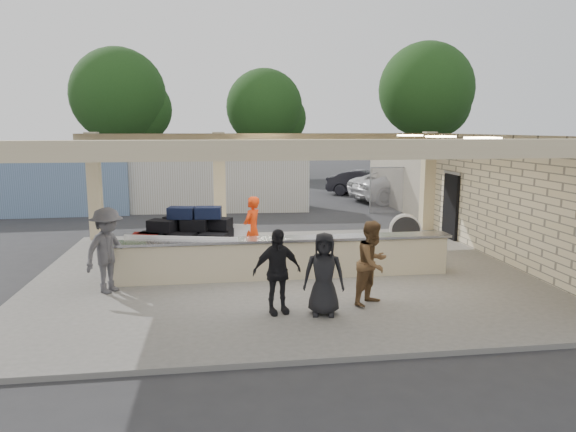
{
  "coord_description": "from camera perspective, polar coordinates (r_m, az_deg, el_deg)",
  "views": [
    {
      "loc": [
        -1.58,
        -12.41,
        3.67
      ],
      "look_at": [
        0.28,
        1.0,
        1.35
      ],
      "focal_mm": 32.0,
      "sensor_mm": 36.0,
      "label": 1
    }
  ],
  "objects": [
    {
      "name": "ground",
      "position": [
        13.03,
        -0.64,
        -6.61
      ],
      "size": [
        120.0,
        120.0,
        0.0
      ],
      "primitive_type": "plane",
      "color": "#2C2C2E",
      "rests_on": "ground"
    },
    {
      "name": "pavilion",
      "position": [
        13.4,
        -0.11,
        -0.24
      ],
      "size": [
        12.01,
        10.0,
        3.55
      ],
      "color": "#625F5B",
      "rests_on": "ground"
    },
    {
      "name": "baggage_counter",
      "position": [
        12.4,
        -0.35,
        -4.66
      ],
      "size": [
        8.2,
        0.58,
        0.98
      ],
      "color": "beige",
      "rests_on": "pavilion"
    },
    {
      "name": "luggage_cart",
      "position": [
        13.23,
        -11.07,
        -2.23
      ],
      "size": [
        3.1,
        2.34,
        1.61
      ],
      "rotation": [
        0.0,
        0.0,
        -0.25
      ],
      "color": "white",
      "rests_on": "pavilion"
    },
    {
      "name": "drum_fan",
      "position": [
        15.81,
        12.89,
        -1.52
      ],
      "size": [
        0.97,
        0.54,
        1.03
      ],
      "rotation": [
        0.0,
        0.0,
        -0.24
      ],
      "color": "white",
      "rests_on": "pavilion"
    },
    {
      "name": "baggage_handler",
      "position": [
        13.79,
        -4.02,
        -1.49
      ],
      "size": [
        0.66,
        0.74,
        1.78
      ],
      "primitive_type": "imported",
      "rotation": [
        0.0,
        0.0,
        4.11
      ],
      "color": "red",
      "rests_on": "pavilion"
    },
    {
      "name": "passenger_a",
      "position": [
        10.61,
        9.39,
        -5.16
      ],
      "size": [
        0.89,
        0.82,
        1.73
      ],
      "primitive_type": "imported",
      "rotation": [
        0.0,
        0.0,
        0.68
      ],
      "color": "brown",
      "rests_on": "pavilion"
    },
    {
      "name": "passenger_b",
      "position": [
        9.97,
        -1.24,
        -6.18
      ],
      "size": [
        1.04,
        0.58,
        1.67
      ],
      "primitive_type": "imported",
      "rotation": [
        0.0,
        0.0,
        0.24
      ],
      "color": "black",
      "rests_on": "pavilion"
    },
    {
      "name": "passenger_c",
      "position": [
        11.87,
        -19.37,
        -3.62
      ],
      "size": [
        1.06,
        1.23,
        1.88
      ],
      "primitive_type": "imported",
      "rotation": [
        0.0,
        0.0,
        0.94
      ],
      "color": "#48474C",
      "rests_on": "pavilion"
    },
    {
      "name": "passenger_d",
      "position": [
        9.93,
        4.01,
        -6.43
      ],
      "size": [
        0.84,
        0.49,
        1.62
      ],
      "primitive_type": "imported",
      "rotation": [
        0.0,
        0.0,
        -0.22
      ],
      "color": "black",
      "rests_on": "pavilion"
    },
    {
      "name": "car_white_a",
      "position": [
        26.72,
        12.94,
        3.31
      ],
      "size": [
        6.05,
        3.9,
        1.59
      ],
      "primitive_type": "imported",
      "rotation": [
        0.0,
        0.0,
        1.81
      ],
      "color": "silver",
      "rests_on": "ground"
    },
    {
      "name": "car_white_b",
      "position": [
        29.42,
        20.23,
        3.52
      ],
      "size": [
        5.35,
        3.11,
        1.59
      ],
      "primitive_type": "imported",
      "rotation": [
        0.0,
        0.0,
        1.31
      ],
      "color": "silver",
      "rests_on": "ground"
    },
    {
      "name": "car_dark",
      "position": [
        28.64,
        8.61,
        3.64
      ],
      "size": [
        4.31,
        3.26,
        1.37
      ],
      "primitive_type": "imported",
      "rotation": [
        0.0,
        0.0,
        1.07
      ],
      "color": "black",
      "rests_on": "ground"
    },
    {
      "name": "container_white",
      "position": [
        23.59,
        -11.47,
        3.53
      ],
      "size": [
        11.19,
        2.79,
        2.4
      ],
      "primitive_type": "cube",
      "rotation": [
        0.0,
        0.0,
        -0.05
      ],
      "color": "silver",
      "rests_on": "ground"
    },
    {
      "name": "container_blue",
      "position": [
        24.76,
        -27.72,
        2.91
      ],
      "size": [
        9.34,
        2.47,
        2.41
      ],
      "primitive_type": "cube",
      "rotation": [
        0.0,
        0.0,
        0.03
      ],
      "color": "#6F8AB1",
      "rests_on": "ground"
    },
    {
      "name": "fence",
      "position": [
        24.97,
        22.43,
        2.98
      ],
      "size": [
        12.06,
        0.06,
        2.03
      ],
      "color": "gray",
      "rests_on": "ground"
    },
    {
      "name": "tree_left",
      "position": [
        37.12,
        -17.77,
        12.24
      ],
      "size": [
        6.6,
        6.3,
        9.0
      ],
      "color": "#382619",
      "rests_on": "ground"
    },
    {
      "name": "tree_mid",
      "position": [
        38.79,
        -2.18,
        11.63
      ],
      "size": [
        6.0,
        5.6,
        8.0
      ],
      "color": "#382619",
      "rests_on": "ground"
    },
    {
      "name": "tree_right",
      "position": [
        40.87,
        15.41,
        12.96
      ],
      "size": [
        7.2,
        7.0,
        10.0
      ],
      "color": "#382619",
      "rests_on": "ground"
    },
    {
      "name": "adjacent_building",
      "position": [
        25.08,
        18.4,
        4.5
      ],
      "size": [
        6.0,
        8.0,
        3.2
      ],
      "primitive_type": "cube",
      "color": "#AFA38B",
      "rests_on": "ground"
    }
  ]
}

